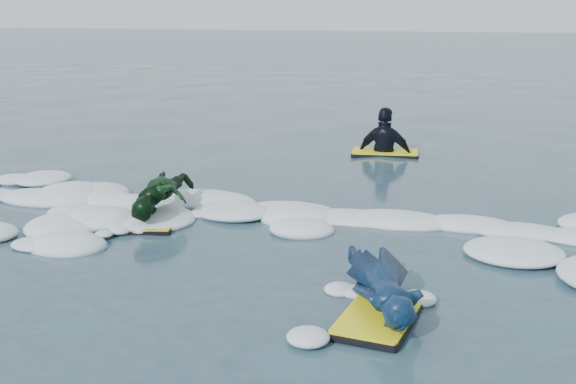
# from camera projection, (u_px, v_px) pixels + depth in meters

# --- Properties ---
(ground) EXTENTS (120.00, 120.00, 0.00)m
(ground) POSITION_uv_depth(u_px,v_px,m) (135.00, 245.00, 7.65)
(ground) COLOR #1D3846
(ground) RESTS_ON ground
(foam_band) EXTENTS (12.00, 3.10, 0.30)m
(foam_band) POSITION_uv_depth(u_px,v_px,m) (173.00, 218.00, 8.61)
(foam_band) COLOR silver
(foam_band) RESTS_ON ground
(prone_woman_unit) EXTENTS (1.00, 1.63, 0.40)m
(prone_woman_unit) POSITION_uv_depth(u_px,v_px,m) (383.00, 288.00, 5.97)
(prone_woman_unit) COLOR black
(prone_woman_unit) RESTS_ON ground
(prone_child_unit) EXTENTS (0.71, 1.33, 0.51)m
(prone_child_unit) POSITION_uv_depth(u_px,v_px,m) (162.00, 199.00, 8.46)
(prone_child_unit) COLOR black
(prone_child_unit) RESTS_ON ground
(waiting_rider_unit) EXTENTS (1.16, 0.72, 1.66)m
(waiting_rider_unit) POSITION_uv_depth(u_px,v_px,m) (385.00, 156.00, 12.12)
(waiting_rider_unit) COLOR black
(waiting_rider_unit) RESTS_ON ground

